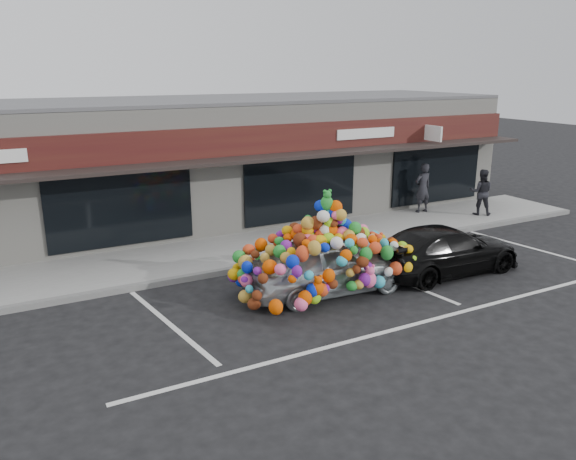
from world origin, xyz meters
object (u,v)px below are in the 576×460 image
black_sedan (445,250)px  pedestrian_a (423,188)px  toy_car (326,259)px  pedestrian_b (481,192)px

black_sedan → pedestrian_a: 6.17m
toy_car → pedestrian_b: toy_car is taller
toy_car → pedestrian_a: (7.10, 4.70, 0.20)m
toy_car → black_sedan: toy_car is taller
toy_car → pedestrian_b: size_ratio=2.68×
pedestrian_b → toy_car: bearing=61.3°
black_sedan → pedestrian_a: pedestrian_a is taller
pedestrian_a → toy_car: bearing=34.3°
toy_car → pedestrian_b: bearing=-65.1°
toy_car → black_sedan: (3.54, -0.32, -0.23)m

